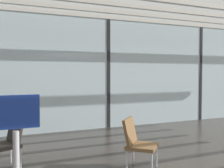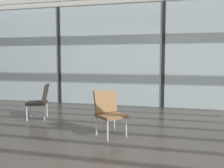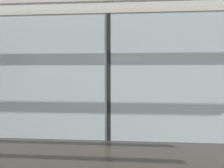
% 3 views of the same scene
% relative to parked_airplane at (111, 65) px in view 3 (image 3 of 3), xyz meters
% --- Properties ---
extents(glass_curtain_wall, '(14.00, 0.08, 3.26)m').
position_rel_parked_airplane_xyz_m(glass_curtain_wall, '(0.42, -6.41, -0.63)').
color(glass_curtain_wall, silver).
rests_on(glass_curtain_wall, ground).
extents(window_mullion_1, '(0.10, 0.12, 3.26)m').
position_rel_parked_airplane_xyz_m(window_mullion_1, '(0.42, -6.41, -0.63)').
color(window_mullion_1, black).
rests_on(window_mullion_1, ground).
extents(parked_airplane, '(11.99, 4.51, 4.51)m').
position_rel_parked_airplane_xyz_m(parked_airplane, '(0.00, 0.00, 0.00)').
color(parked_airplane, silver).
rests_on(parked_airplane, ground).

